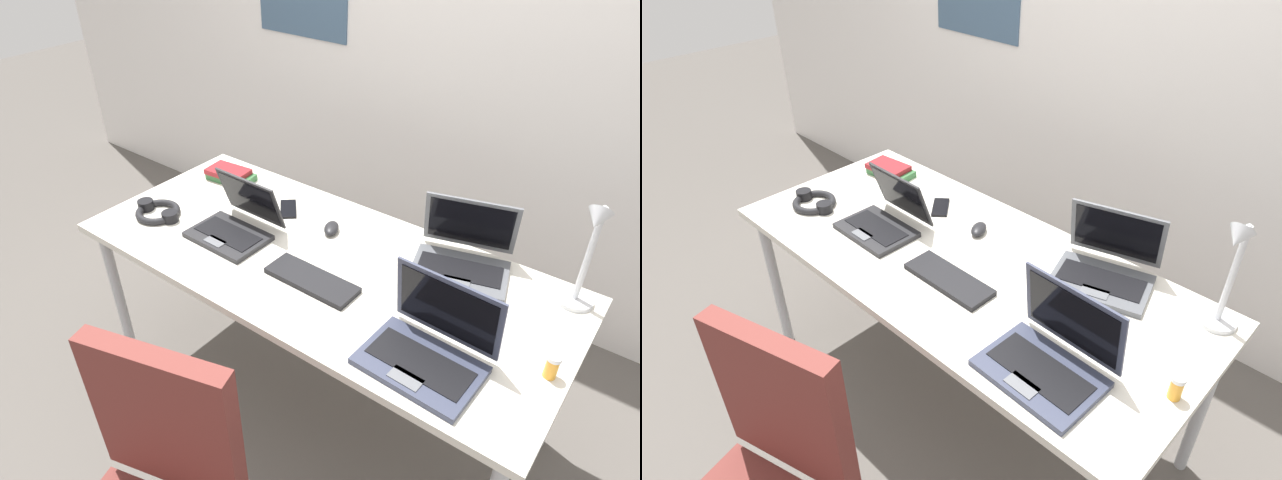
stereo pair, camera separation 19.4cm
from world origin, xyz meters
TOP-DOWN VIEW (x-y plane):
  - ground_plane at (0.00, 0.00)m, footprint 12.00×12.00m
  - wall_back at (-0.00, 1.10)m, footprint 6.00×0.13m
  - desk at (0.00, 0.00)m, footprint 1.80×0.80m
  - desk_lamp at (0.80, 0.28)m, footprint 0.12×0.18m
  - laptop_mid_desk at (-0.35, -0.07)m, footprint 0.30×0.27m
  - laptop_near_mouse at (0.54, -0.21)m, footprint 0.34×0.28m
  - laptop_near_lamp at (0.43, 0.26)m, footprint 0.39×0.36m
  - external_keyboard at (0.06, -0.13)m, footprint 0.33×0.12m
  - computer_mouse at (-0.07, 0.16)m, footprint 0.09×0.11m
  - cell_phone at (-0.31, 0.19)m, footprint 0.14×0.15m
  - headphones at (-0.70, -0.16)m, footprint 0.21×0.18m
  - pill_bottle at (0.84, -0.06)m, footprint 0.04×0.04m
  - book_stack at (-0.68, 0.23)m, footprint 0.22×0.14m

SIDE VIEW (x-z plane):
  - ground_plane at x=0.00m, z-range 0.00..0.00m
  - desk at x=0.00m, z-range 0.31..1.05m
  - cell_phone at x=-0.31m, z-range 0.74..0.75m
  - external_keyboard at x=0.06m, z-range 0.74..0.76m
  - headphones at x=-0.70m, z-range 0.74..0.78m
  - computer_mouse at x=-0.07m, z-range 0.74..0.77m
  - book_stack at x=-0.68m, z-range 0.74..0.79m
  - pill_bottle at x=0.84m, z-range 0.74..0.82m
  - laptop_mid_desk at x=-0.35m, z-range 0.68..0.89m
  - laptop_near_lamp at x=0.43m, z-range 0.67..0.91m
  - laptop_near_mouse at x=0.54m, z-range 0.67..0.91m
  - desk_lamp at x=0.80m, z-range 0.74..1.14m
  - wall_back at x=0.00m, z-range 0.00..2.60m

